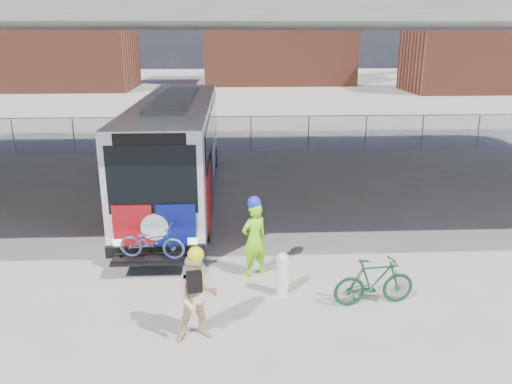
{
  "coord_description": "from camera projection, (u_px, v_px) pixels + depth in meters",
  "views": [
    {
      "loc": [
        -0.02,
        -13.4,
        5.74
      ],
      "look_at": [
        0.65,
        -0.2,
        1.6
      ],
      "focal_mm": 35.0,
      "sensor_mm": 36.0,
      "label": 1
    }
  ],
  "objects": [
    {
      "name": "ground",
      "position": [
        233.0,
        243.0,
        14.49
      ],
      "size": [
        160.0,
        160.0,
        0.0
      ],
      "primitive_type": "plane",
      "color": "#9E9991",
      "rests_on": "ground"
    },
    {
      "name": "bus",
      "position": [
        177.0,
        140.0,
        18.16
      ],
      "size": [
        2.67,
        12.98,
        3.69
      ],
      "color": "silver",
      "rests_on": "ground"
    },
    {
      "name": "overpass",
      "position": [
        230.0,
        10.0,
        16.35
      ],
      "size": [
        40.0,
        16.0,
        7.95
      ],
      "color": "#605E59",
      "rests_on": "ground"
    },
    {
      "name": "chainlink_fence",
      "position": [
        231.0,
        124.0,
        25.5
      ],
      "size": [
        30.0,
        0.06,
        30.0
      ],
      "color": "gray",
      "rests_on": "ground"
    },
    {
      "name": "brick_buildings",
      "position": [
        240.0,
        39.0,
        58.89
      ],
      "size": [
        54.0,
        22.0,
        12.0
      ],
      "color": "brown",
      "rests_on": "ground"
    },
    {
      "name": "bollard",
      "position": [
        282.0,
        273.0,
        11.42
      ],
      "size": [
        0.28,
        0.28,
        1.06
      ],
      "color": "silver",
      "rests_on": "ground"
    },
    {
      "name": "cyclist_hivis",
      "position": [
        254.0,
        238.0,
        12.27
      ],
      "size": [
        0.82,
        0.73,
        2.07
      ],
      "rotation": [
        0.0,
        0.0,
        3.66
      ],
      "color": "#8EF019",
      "rests_on": "ground"
    },
    {
      "name": "cyclist_tan",
      "position": [
        197.0,
        296.0,
        9.64
      ],
      "size": [
        0.99,
        0.84,
        1.97
      ],
      "rotation": [
        0.0,
        0.0,
        0.2
      ],
      "color": "#DCBA8D",
      "rests_on": "ground"
    },
    {
      "name": "bike_parked",
      "position": [
        374.0,
        282.0,
        11.01
      ],
      "size": [
        1.89,
        0.71,
        1.11
      ],
      "primitive_type": "imported",
      "rotation": [
        0.0,
        0.0,
        1.68
      ],
      "color": "#143E27",
      "rests_on": "ground"
    }
  ]
}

